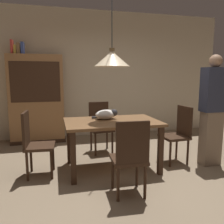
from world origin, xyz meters
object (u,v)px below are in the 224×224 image
at_px(pendant_lamp, 112,59).
at_px(book_red_tall, 12,47).
at_px(book_blue_wide, 23,48).
at_px(cat_sleeping, 106,114).
at_px(hutch_bookcase, 37,101).
at_px(dining_table, 112,127).
at_px(book_yellow_short, 15,50).
at_px(chair_far_back, 100,124).
at_px(book_brown_thick, 19,49).
at_px(chair_left_side, 34,141).
at_px(person_standing, 212,110).
at_px(chair_right_side, 179,132).
at_px(chair_near_front, 130,155).

relative_size(pendant_lamp, book_red_tall, 4.64).
relative_size(book_red_tall, book_blue_wide, 1.17).
bearing_deg(cat_sleeping, hutch_bookcase, 123.69).
relative_size(dining_table, book_yellow_short, 7.00).
bearing_deg(dining_table, hutch_bookcase, 122.78).
bearing_deg(book_yellow_short, chair_far_back, -31.81).
bearing_deg(dining_table, chair_far_back, 90.44).
bearing_deg(book_brown_thick, book_blue_wide, 0.00).
bearing_deg(pendant_lamp, cat_sleeping, 110.32).
distance_m(chair_left_side, person_standing, 2.73).
relative_size(hutch_bookcase, person_standing, 1.06).
distance_m(hutch_bookcase, book_red_tall, 1.18).
height_order(book_blue_wide, person_standing, book_blue_wide).
bearing_deg(book_red_tall, chair_right_side, -33.80).
bearing_deg(chair_far_back, chair_near_front, -89.93).
height_order(chair_near_front, book_red_tall, book_red_tall).
height_order(cat_sleeping, book_yellow_short, book_yellow_short).
height_order(book_yellow_short, book_blue_wide, book_blue_wide).
distance_m(chair_left_side, cat_sleeping, 1.13).
bearing_deg(pendant_lamp, chair_right_side, 0.22).
distance_m(chair_right_side, cat_sleeping, 1.23).
distance_m(chair_right_side, person_standing, 0.62).
relative_size(chair_left_side, book_red_tall, 3.32).
relative_size(chair_left_side, hutch_bookcase, 0.50).
xyz_separation_m(cat_sleeping, book_blue_wide, (-1.36, 1.70, 1.14)).
relative_size(pendant_lamp, book_brown_thick, 5.42).
xyz_separation_m(dining_table, chair_near_front, (-0.00, -0.88, -0.14)).
bearing_deg(chair_near_front, book_brown_thick, 118.62).
xyz_separation_m(dining_table, chair_far_back, (-0.01, 0.88, -0.14)).
relative_size(chair_left_side, book_brown_thick, 3.88).
relative_size(chair_far_back, chair_near_front, 1.00).
distance_m(book_yellow_short, book_brown_thick, 0.07).
bearing_deg(book_yellow_short, chair_near_front, -60.27).
distance_m(dining_table, book_red_tall, 2.79).
xyz_separation_m(book_red_tall, book_yellow_short, (0.06, 0.00, -0.05)).
bearing_deg(chair_left_side, book_yellow_short, 103.14).
bearing_deg(book_blue_wide, dining_table, -52.48).
xyz_separation_m(chair_far_back, cat_sleeping, (-0.05, -0.74, 0.32)).
bearing_deg(chair_far_back, dining_table, -89.56).
xyz_separation_m(dining_table, hutch_bookcase, (-1.18, 1.84, 0.24)).
bearing_deg(book_blue_wide, cat_sleeping, -51.30).
xyz_separation_m(chair_far_back, chair_right_side, (1.13, -0.87, 0.00)).
relative_size(chair_left_side, book_blue_wide, 3.88).
distance_m(dining_table, cat_sleeping, 0.23).
distance_m(chair_left_side, book_red_tall, 2.41).
bearing_deg(book_brown_thick, book_yellow_short, 180.00).
bearing_deg(chair_left_side, book_blue_wide, 98.81).
relative_size(chair_left_side, person_standing, 0.53).
height_order(pendant_lamp, book_brown_thick, pendant_lamp).
distance_m(chair_far_back, book_red_tall, 2.39).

